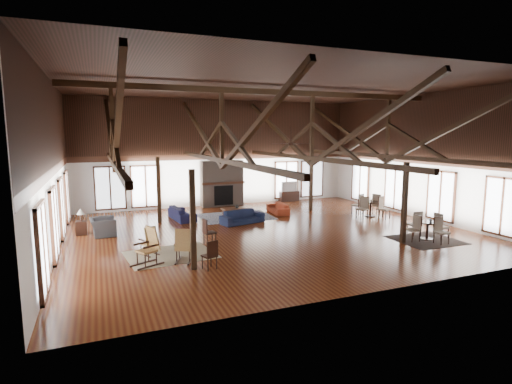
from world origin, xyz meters
name	(u,v)px	position (x,y,z in m)	size (l,w,h in m)	color
floor	(268,232)	(0.00, 0.00, 0.00)	(16.00, 16.00, 0.00)	brown
ceiling	(269,86)	(0.00, 0.00, 6.00)	(16.00, 14.00, 0.02)	black
wall_back	(220,153)	(0.00, 7.00, 3.00)	(16.00, 0.02, 6.00)	white
wall_front	(381,177)	(0.00, -7.00, 3.00)	(16.00, 0.02, 6.00)	white
wall_left	(52,166)	(-8.00, 0.00, 3.00)	(0.02, 14.00, 6.00)	white
wall_right	(420,157)	(8.00, 0.00, 3.00)	(0.02, 14.00, 6.00)	white
roof_truss	(269,135)	(0.00, 0.00, 4.03)	(15.60, 14.07, 3.14)	black
post_grid	(269,196)	(0.00, 0.00, 1.52)	(8.16, 7.16, 3.05)	black
fireplace	(222,184)	(0.00, 6.67, 1.29)	(2.50, 0.69, 2.60)	#736257
ceiling_fan	(291,143)	(0.50, -1.00, 3.73)	(1.60, 1.60, 0.75)	black
sofa_navy_front	(242,217)	(-0.47, 1.94, 0.30)	(2.03, 0.79, 0.59)	#131B36
sofa_navy_left	(182,213)	(-2.89, 3.80, 0.30)	(0.81, 2.08, 0.61)	#121334
sofa_orange	(278,208)	(2.07, 3.52, 0.26)	(0.69, 1.77, 0.52)	maroon
coffee_table	(234,209)	(-0.39, 3.31, 0.42)	(1.29, 0.71, 0.48)	brown
vase	(237,206)	(-0.29, 3.22, 0.58)	(0.19, 0.19, 0.20)	#B2B2B2
armchair	(103,227)	(-6.48, 1.91, 0.35)	(0.95, 1.09, 0.71)	#2A2A2D
side_table_lamp	(81,225)	(-7.30, 2.40, 0.41)	(0.43, 0.43, 1.09)	black
rocking_chair_a	(150,242)	(-5.06, -1.52, 0.47)	(0.70, 0.87, 1.00)	#A17C3D
rocking_chair_b	(183,246)	(-4.15, -2.71, 0.52)	(0.76, 0.97, 1.11)	#A17C3D
rocking_chair_c	(150,247)	(-5.18, -2.56, 0.57)	(1.07, 0.87, 1.22)	#A17C3D
side_chair_a	(207,230)	(-2.90, -0.98, 0.57)	(0.46, 0.46, 0.97)	black
side_chair_b	(211,253)	(-3.53, -3.75, 0.53)	(0.49, 0.49, 0.92)	black
cafe_table_near	(427,227)	(5.26, -3.44, 0.49)	(1.88, 1.88, 0.98)	black
cafe_table_far	(371,206)	(6.01, 1.04, 0.52)	(2.03, 2.03, 1.05)	black
cup_near	(431,221)	(5.34, -3.50, 0.76)	(0.12, 0.12, 0.10)	#B2B2B2
cup_far	(371,201)	(6.04, 1.02, 0.80)	(0.12, 0.12, 0.10)	#B2B2B2
tv_console	(289,196)	(4.31, 6.75, 0.30)	(1.22, 0.46, 0.61)	black
television	(289,186)	(4.30, 6.75, 0.91)	(1.06, 0.14, 0.61)	#B2B2B2
rug_tan	(170,255)	(-4.41, -1.77, 0.01)	(2.84, 2.23, 0.01)	tan
rug_navy	(236,217)	(-0.27, 3.46, 0.01)	(3.49, 2.62, 0.01)	#1A2448
rug_dark	(426,240)	(5.14, -3.50, 0.01)	(2.35, 2.14, 0.01)	black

